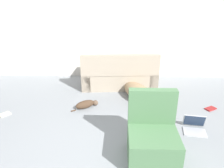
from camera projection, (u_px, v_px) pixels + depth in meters
The scene contains 8 objects.
wall_back at pixel (111, 23), 5.43m from camera, with size 7.63×0.06×2.80m.
couch at pixel (119, 75), 5.21m from camera, with size 1.78×0.98×0.85m.
dog at pixel (140, 94), 4.52m from camera, with size 0.81×1.36×0.31m.
cat at pixel (86, 104), 4.23m from camera, with size 0.51×0.37×0.16m.
laptop_open at pixel (194, 125), 3.54m from camera, with size 0.40×0.38×0.24m.
book_red at pixel (210, 109), 4.20m from camera, with size 0.24×0.21×0.02m.
book_cream at pixel (5, 114), 4.00m from camera, with size 0.22×0.23×0.02m.
side_chair at pixel (152, 139), 2.86m from camera, with size 0.65×0.66×0.90m.
Camera 1 is at (0.18, -1.93, 2.03)m, focal length 35.00 mm.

